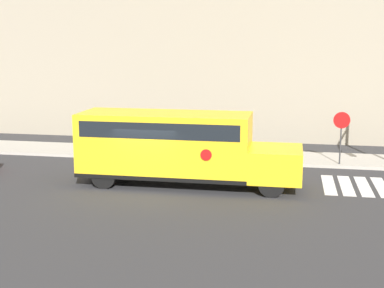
# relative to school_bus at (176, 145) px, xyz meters

# --- Properties ---
(ground_plane) EXTENTS (60.00, 60.00, 0.00)m
(ground_plane) POSITION_rel_school_bus_xyz_m (-1.01, -0.85, -1.71)
(ground_plane) COLOR #333335
(sidewalk_strip) EXTENTS (44.00, 3.00, 0.15)m
(sidewalk_strip) POSITION_rel_school_bus_xyz_m (-1.01, 5.65, -1.63)
(sidewalk_strip) COLOR #B2ADA3
(sidewalk_strip) RESTS_ON ground
(building_backdrop) EXTENTS (32.00, 4.00, 11.29)m
(building_backdrop) POSITION_rel_school_bus_xyz_m (-1.01, 12.15, 3.94)
(building_backdrop) COLOR #9E937F
(building_backdrop) RESTS_ON ground
(crosswalk_stripes) EXTENTS (4.70, 3.20, 0.01)m
(crosswalk_stripes) POSITION_rel_school_bus_xyz_m (8.37, 1.15, -1.70)
(crosswalk_stripes) COLOR white
(crosswalk_stripes) RESTS_ON ground
(school_bus) EXTENTS (9.09, 2.57, 3.01)m
(school_bus) POSITION_rel_school_bus_xyz_m (0.00, 0.00, 0.00)
(school_bus) COLOR yellow
(school_bus) RESTS_ON ground
(stop_sign) EXTENTS (0.77, 0.10, 2.64)m
(stop_sign) POSITION_rel_school_bus_xyz_m (6.95, 4.49, 0.08)
(stop_sign) COLOR #38383A
(stop_sign) RESTS_ON ground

